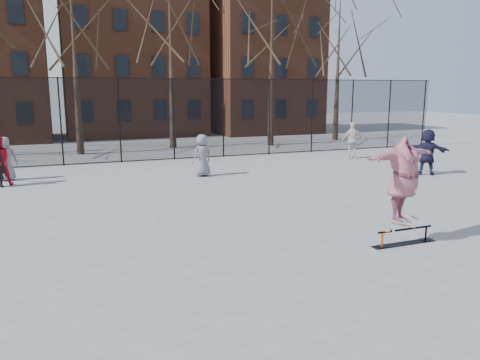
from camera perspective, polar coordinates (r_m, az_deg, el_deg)
name	(u,v)px	position (r m, az deg, el deg)	size (l,w,h in m)	color
ground	(255,238)	(11.15, 1.82, -7.05)	(100.00, 100.00, 0.00)	slate
skate_rail	(404,238)	(11.31, 19.41, -6.66)	(1.66, 0.25, 0.37)	black
skateboard	(400,227)	(11.15, 18.95, -5.45)	(0.77, 0.18, 0.09)	#A57442
skater	(403,184)	(10.92, 19.28, -0.49)	(2.31, 0.63, 1.88)	#51317C
bystander_grey	(6,159)	(19.97, -26.67, 2.33)	(0.83, 0.54, 1.69)	slate
bystander_white	(353,140)	(24.29, 13.56, 4.72)	(1.08, 0.45, 1.84)	silver
bystander_navy	(427,152)	(20.55, 21.87, 3.19)	(1.74, 0.55, 1.88)	#1C1B37
bystander_extra	(202,155)	(18.82, -4.62, 3.01)	(0.83, 0.54, 1.69)	slate
fence	(149,119)	(23.16, -11.06, 7.35)	(34.03, 0.07, 4.00)	black
tree_row	(126,16)	(27.45, -13.67, 18.89)	(33.66, 7.46, 10.67)	black
rowhouses	(124,53)	(36.17, -14.02, 14.84)	(29.00, 7.00, 13.00)	brown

